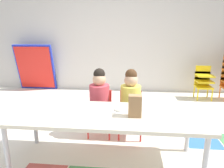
# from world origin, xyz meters

# --- Properties ---
(ground_plane) EXTENTS (6.08, 4.61, 0.02)m
(ground_plane) POSITION_xyz_m (-0.00, -0.01, -0.01)
(ground_plane) COLOR silver
(back_wall) EXTENTS (6.08, 0.10, 2.55)m
(back_wall) POSITION_xyz_m (0.00, 2.30, 1.27)
(back_wall) COLOR beige
(back_wall) RESTS_ON ground_plane
(craft_table) EXTENTS (2.01, 0.72, 0.56)m
(craft_table) POSITION_xyz_m (0.15, -0.57, 0.52)
(craft_table) COLOR beige
(craft_table) RESTS_ON ground_plane
(seated_child_near_camera) EXTENTS (0.32, 0.32, 0.92)m
(seated_child_near_camera) POSITION_xyz_m (0.00, 0.02, 0.55)
(seated_child_near_camera) COLOR red
(seated_child_near_camera) RESTS_ON ground_plane
(seated_child_middle_seat) EXTENTS (0.34, 0.34, 0.92)m
(seated_child_middle_seat) POSITION_xyz_m (0.41, 0.02, 0.55)
(seated_child_middle_seat) COLOR red
(seated_child_middle_seat) RESTS_ON ground_plane
(kid_chair_yellow_stack) EXTENTS (0.32, 0.30, 0.68)m
(kid_chair_yellow_stack) POSITION_xyz_m (1.89, 1.80, 0.40)
(kid_chair_yellow_stack) COLOR yellow
(kid_chair_yellow_stack) RESTS_ON ground_plane
(folded_activity_table) EXTENTS (0.90, 0.29, 1.09)m
(folded_activity_table) POSITION_xyz_m (-1.86, 2.10, 0.54)
(folded_activity_table) COLOR #1E33BF
(folded_activity_table) RESTS_ON ground_plane
(paper_bag_brown) EXTENTS (0.13, 0.09, 0.22)m
(paper_bag_brown) POSITION_xyz_m (0.45, -0.62, 0.67)
(paper_bag_brown) COLOR #9E754C
(paper_bag_brown) RESTS_ON craft_table
(paper_plate_near_edge) EXTENTS (0.18, 0.18, 0.01)m
(paper_plate_near_edge) POSITION_xyz_m (0.28, -0.49, 0.57)
(paper_plate_near_edge) COLOR white
(paper_plate_near_edge) RESTS_ON craft_table
(donut_powdered_on_plate) EXTENTS (0.10, 0.10, 0.03)m
(donut_powdered_on_plate) POSITION_xyz_m (0.28, -0.49, 0.58)
(donut_powdered_on_plate) COLOR white
(donut_powdered_on_plate) RESTS_ON craft_table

